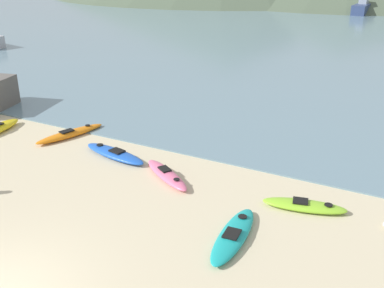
% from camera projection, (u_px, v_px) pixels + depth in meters
% --- Properties ---
extents(bay_water, '(160.00, 70.00, 0.06)m').
position_uv_depth(bay_water, '(350.00, 35.00, 46.50)').
color(bay_water, slate).
rests_on(bay_water, ground_plane).
extents(kayak_on_sand_0, '(2.72, 2.01, 0.34)m').
position_uv_depth(kayak_on_sand_0, '(166.00, 175.00, 16.10)').
color(kayak_on_sand_0, '#E5668C').
rests_on(kayak_on_sand_0, ground_plane).
extents(kayak_on_sand_1, '(1.03, 3.11, 0.30)m').
position_uv_depth(kayak_on_sand_1, '(233.00, 235.00, 12.62)').
color(kayak_on_sand_1, teal).
rests_on(kayak_on_sand_1, ground_plane).
extents(kayak_on_sand_2, '(2.71, 1.31, 0.31)m').
position_uv_depth(kayak_on_sand_2, '(304.00, 206.00, 14.12)').
color(kayak_on_sand_2, '#8CCC2D').
rests_on(kayak_on_sand_2, ground_plane).
extents(kayak_on_sand_4, '(3.26, 1.35, 0.34)m').
position_uv_depth(kayak_on_sand_4, '(114.00, 154.00, 17.84)').
color(kayak_on_sand_4, blue).
rests_on(kayak_on_sand_4, ground_plane).
extents(kayak_on_sand_5, '(1.50, 3.38, 0.34)m').
position_uv_depth(kayak_on_sand_5, '(70.00, 134.00, 19.88)').
color(kayak_on_sand_5, orange).
rests_on(kayak_on_sand_5, ground_plane).
extents(moored_boat_2, '(1.97, 6.04, 2.25)m').
position_uv_depth(moored_boat_2, '(362.00, 8.00, 63.41)').
color(moored_boat_2, navy).
rests_on(moored_boat_2, bay_water).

